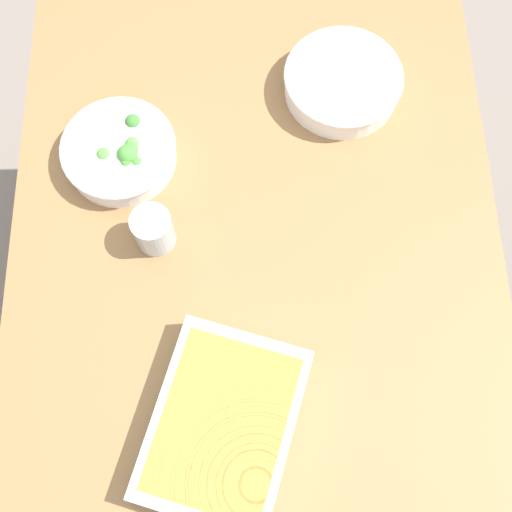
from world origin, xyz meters
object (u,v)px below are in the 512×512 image
at_px(stew_bowl, 342,82).
at_px(broccoli_bowl, 120,151).
at_px(baking_dish, 223,424).
at_px(spoon_by_stew, 319,86).
at_px(drink_cup, 154,231).

relative_size(stew_bowl, broccoli_bowl, 1.07).
xyz_separation_m(baking_dish, spoon_by_stew, (0.65, -0.20, -0.03)).
bearing_deg(drink_cup, baking_dish, -160.24).
xyz_separation_m(stew_bowl, drink_cup, (-0.31, 0.36, 0.01)).
bearing_deg(drink_cup, broccoli_bowl, 22.78).
bearing_deg(baking_dish, broccoli_bowl, 20.77).
distance_m(broccoli_bowl, drink_cup, 0.18).
relative_size(broccoli_bowl, drink_cup, 2.54).
xyz_separation_m(stew_bowl, baking_dish, (-0.64, 0.24, 0.00)).
distance_m(baking_dish, drink_cup, 0.36).
relative_size(stew_bowl, drink_cup, 2.73).
xyz_separation_m(broccoli_bowl, spoon_by_stew, (0.15, -0.39, -0.03)).
height_order(baking_dish, drink_cup, drink_cup).
distance_m(stew_bowl, spoon_by_stew, 0.05).
relative_size(stew_bowl, baking_dish, 0.66).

